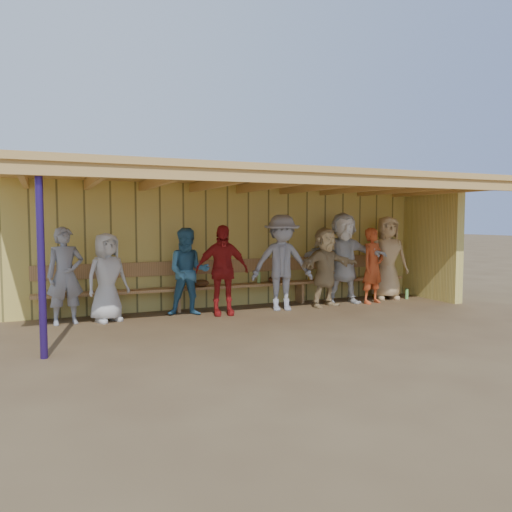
{
  "coord_description": "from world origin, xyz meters",
  "views": [
    {
      "loc": [
        -3.59,
        -7.98,
        1.7
      ],
      "look_at": [
        0.0,
        0.35,
        1.05
      ],
      "focal_mm": 35.0,
      "sensor_mm": 36.0,
      "label": 1
    }
  ],
  "objects_px": {
    "player_a": "(65,276)",
    "player_f": "(325,267)",
    "player_h": "(387,258)",
    "bench": "(241,280)",
    "player_c": "(188,272)",
    "player_b": "(107,277)",
    "player_extra": "(343,258)",
    "player_d": "(222,270)",
    "player_e": "(282,263)",
    "player_g": "(373,266)"
  },
  "relations": [
    {
      "from": "player_a",
      "to": "player_f",
      "type": "xyz_separation_m",
      "value": [
        4.78,
        -0.23,
        -0.01
      ]
    },
    {
      "from": "player_h",
      "to": "bench",
      "type": "bearing_deg",
      "value": -169.11
    },
    {
      "from": "player_c",
      "to": "player_f",
      "type": "bearing_deg",
      "value": 11.43
    },
    {
      "from": "player_b",
      "to": "player_h",
      "type": "relative_size",
      "value": 0.83
    },
    {
      "from": "player_b",
      "to": "player_a",
      "type": "bearing_deg",
      "value": 154.19
    },
    {
      "from": "player_b",
      "to": "player_extra",
      "type": "bearing_deg",
      "value": -21.66
    },
    {
      "from": "player_d",
      "to": "player_f",
      "type": "xyz_separation_m",
      "value": [
        2.16,
        0.01,
        -0.02
      ]
    },
    {
      "from": "player_d",
      "to": "player_e",
      "type": "xyz_separation_m",
      "value": [
        1.2,
        0.0,
        0.09
      ]
    },
    {
      "from": "player_c",
      "to": "player_e",
      "type": "distance_m",
      "value": 1.78
    },
    {
      "from": "player_d",
      "to": "player_g",
      "type": "bearing_deg",
      "value": 8.18
    },
    {
      "from": "player_h",
      "to": "player_extra",
      "type": "distance_m",
      "value": 1.18
    },
    {
      "from": "player_e",
      "to": "player_g",
      "type": "height_order",
      "value": "player_e"
    },
    {
      "from": "player_a",
      "to": "player_d",
      "type": "distance_m",
      "value": 2.63
    },
    {
      "from": "player_b",
      "to": "player_h",
      "type": "distance_m",
      "value": 5.85
    },
    {
      "from": "player_d",
      "to": "player_b",
      "type": "bearing_deg",
      "value": -177.22
    },
    {
      "from": "player_b",
      "to": "player_e",
      "type": "height_order",
      "value": "player_e"
    },
    {
      "from": "player_e",
      "to": "player_g",
      "type": "relative_size",
      "value": 1.17
    },
    {
      "from": "player_a",
      "to": "player_c",
      "type": "height_order",
      "value": "player_a"
    },
    {
      "from": "player_d",
      "to": "player_extra",
      "type": "height_order",
      "value": "player_extra"
    },
    {
      "from": "player_b",
      "to": "player_d",
      "type": "height_order",
      "value": "player_d"
    },
    {
      "from": "player_extra",
      "to": "bench",
      "type": "height_order",
      "value": "player_extra"
    },
    {
      "from": "player_e",
      "to": "player_extra",
      "type": "relative_size",
      "value": 0.97
    },
    {
      "from": "player_a",
      "to": "player_b",
      "type": "bearing_deg",
      "value": -11.02
    },
    {
      "from": "player_h",
      "to": "player_extra",
      "type": "xyz_separation_m",
      "value": [
        -1.18,
        -0.1,
        0.04
      ]
    },
    {
      "from": "player_a",
      "to": "player_d",
      "type": "height_order",
      "value": "player_d"
    },
    {
      "from": "player_h",
      "to": "bench",
      "type": "height_order",
      "value": "player_h"
    },
    {
      "from": "player_a",
      "to": "player_e",
      "type": "xyz_separation_m",
      "value": [
        3.82,
        -0.24,
        0.1
      ]
    },
    {
      "from": "player_f",
      "to": "bench",
      "type": "distance_m",
      "value": 1.69
    },
    {
      "from": "player_c",
      "to": "player_d",
      "type": "bearing_deg",
      "value": -4.71
    },
    {
      "from": "player_g",
      "to": "player_extra",
      "type": "relative_size",
      "value": 0.83
    },
    {
      "from": "player_d",
      "to": "player_h",
      "type": "bearing_deg",
      "value": 13.34
    },
    {
      "from": "player_e",
      "to": "player_f",
      "type": "bearing_deg",
      "value": 15.39
    },
    {
      "from": "player_c",
      "to": "player_h",
      "type": "distance_m",
      "value": 4.45
    },
    {
      "from": "player_d",
      "to": "player_f",
      "type": "height_order",
      "value": "player_d"
    },
    {
      "from": "player_b",
      "to": "bench",
      "type": "xyz_separation_m",
      "value": [
        2.6,
        0.49,
        -0.22
      ]
    },
    {
      "from": "player_b",
      "to": "player_e",
      "type": "xyz_separation_m",
      "value": [
        3.17,
        -0.2,
        0.16
      ]
    },
    {
      "from": "player_b",
      "to": "player_g",
      "type": "height_order",
      "value": "player_g"
    },
    {
      "from": "player_c",
      "to": "player_extra",
      "type": "distance_m",
      "value": 3.27
    },
    {
      "from": "player_d",
      "to": "player_f",
      "type": "distance_m",
      "value": 2.16
    },
    {
      "from": "player_a",
      "to": "player_f",
      "type": "relative_size",
      "value": 1.02
    },
    {
      "from": "player_c",
      "to": "player_h",
      "type": "bearing_deg",
      "value": 16.87
    },
    {
      "from": "player_g",
      "to": "player_e",
      "type": "bearing_deg",
      "value": 164.57
    },
    {
      "from": "player_b",
      "to": "player_extra",
      "type": "relative_size",
      "value": 0.8
    },
    {
      "from": "player_e",
      "to": "player_h",
      "type": "bearing_deg",
      "value": 21.42
    },
    {
      "from": "player_d",
      "to": "player_g",
      "type": "distance_m",
      "value": 3.26
    },
    {
      "from": "player_b",
      "to": "player_f",
      "type": "distance_m",
      "value": 4.13
    },
    {
      "from": "player_d",
      "to": "player_extra",
      "type": "distance_m",
      "value": 2.72
    },
    {
      "from": "player_d",
      "to": "player_e",
      "type": "bearing_deg",
      "value": 8.92
    },
    {
      "from": "player_c",
      "to": "bench",
      "type": "relative_size",
      "value": 0.21
    },
    {
      "from": "player_b",
      "to": "player_g",
      "type": "bearing_deg",
      "value": -24.37
    }
  ]
}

